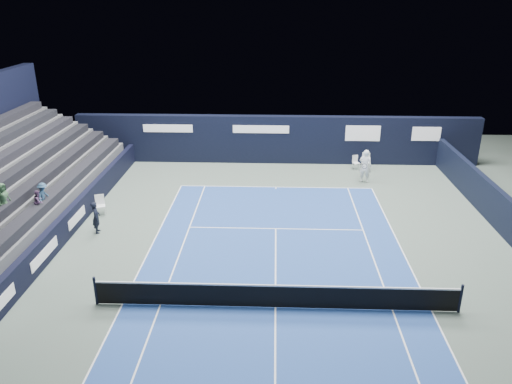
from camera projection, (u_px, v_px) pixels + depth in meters
ground at (276, 278)px, 19.53m from camera, size 48.00×48.00×0.00m
court_surface at (275, 308)px, 17.67m from camera, size 10.97×23.77×0.01m
enclosure_wall_right at (508, 219)px, 22.53m from camera, size 0.30×22.00×1.80m
folding_chair_back_a at (366, 158)px, 31.38m from camera, size 0.56×0.59×1.08m
folding_chair_back_b at (356, 161)px, 31.51m from camera, size 0.51×0.50×0.89m
line_judge_chair at (100, 203)px, 24.99m from camera, size 0.58×0.57×1.02m
line_judge at (96, 217)px, 23.00m from camera, size 0.49×0.63×1.52m
court_markings at (275, 308)px, 17.67m from camera, size 11.03×23.83×0.00m
tennis_net at (276, 296)px, 17.48m from camera, size 12.90×0.10×1.10m
back_sponsor_wall at (276, 139)px, 32.42m from camera, size 26.00×0.63×3.10m
side_barrier_left at (73, 218)px, 23.34m from camera, size 0.33×22.00×1.20m
spectator_stand at (0, 182)px, 23.91m from camera, size 6.00×18.00×6.40m
tennis_player at (365, 166)px, 29.18m from camera, size 0.83×0.95×1.97m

